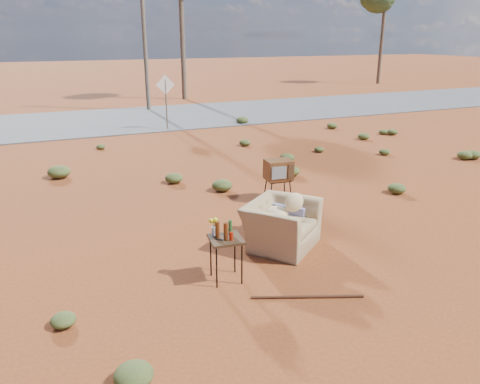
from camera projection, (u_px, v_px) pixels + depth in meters
name	position (u px, v px, depth m)	size (l,w,h in m)	color
ground	(264.00, 256.00, 8.20)	(140.00, 140.00, 0.00)	brown
highway	(118.00, 120.00, 21.23)	(140.00, 7.00, 0.04)	#565659
armchair	(283.00, 217.00, 8.53)	(1.63, 1.68, 1.12)	#9A7E54
tv_unit	(278.00, 170.00, 10.79)	(0.64, 0.54, 0.96)	black
side_table	(223.00, 236.00, 7.20)	(0.56, 0.56, 1.01)	#332212
rusty_bar	(307.00, 297.00, 6.89)	(0.04, 0.04, 1.67)	#4A2513
road_sign	(166.00, 92.00, 18.72)	(0.78, 0.06, 2.19)	brown
eucalyptus_right	(385.00, 4.00, 35.48)	(3.20, 3.20, 7.10)	brown
utility_pole_center	(144.00, 25.00, 22.84)	(1.40, 0.20, 8.00)	brown
scrub_patch	(157.00, 184.00, 11.68)	(17.49, 8.07, 0.33)	#495726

